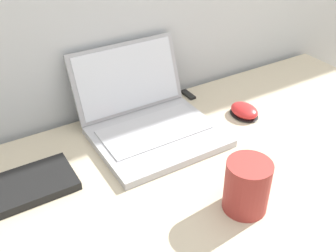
{
  "coord_description": "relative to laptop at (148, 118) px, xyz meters",
  "views": [
    {
      "loc": [
        -0.5,
        -0.21,
        1.33
      ],
      "look_at": [
        -0.08,
        0.48,
        0.78
      ],
      "focal_mm": 42.0,
      "sensor_mm": 36.0,
      "label": 1
    }
  ],
  "objects": [
    {
      "name": "laptop",
      "position": [
        0.0,
        0.0,
        0.0
      ],
      "size": [
        0.32,
        0.34,
        0.21
      ],
      "color": "#ADADB2",
      "rests_on": "desk"
    },
    {
      "name": "computer_mouse",
      "position": [
        0.28,
        -0.08,
        -0.03
      ],
      "size": [
        0.07,
        0.1,
        0.03
      ],
      "color": "black",
      "rests_on": "desk"
    },
    {
      "name": "drink_cup",
      "position": [
        0.04,
        -0.36,
        0.02
      ],
      "size": [
        0.1,
        0.1,
        0.12
      ],
      "color": "#9E332D",
      "rests_on": "desk"
    },
    {
      "name": "usb_stick",
      "position": [
        0.2,
        0.11,
        -0.04
      ],
      "size": [
        0.02,
        0.06,
        0.01
      ],
      "color": "black",
      "rests_on": "desk"
    }
  ]
}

